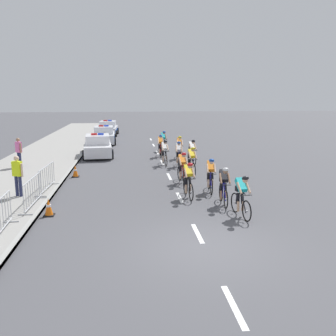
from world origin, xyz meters
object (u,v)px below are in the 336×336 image
(cyclist_fourth, at_px, (211,174))
(cyclist_ninth, at_px, (179,147))
(cyclist_fifth, at_px, (182,167))
(police_car_second, at_px, (104,136))
(cyclist_second, at_px, (224,185))
(traffic_cone_near, at_px, (49,207))
(crowd_barrier_rear, at_px, (47,178))
(cyclist_seventh, at_px, (179,153))
(cyclist_eighth, at_px, (192,151))
(crowd_barrier_middle, at_px, (33,192))
(cyclist_sixth, at_px, (192,160))
(cyclist_lead, at_px, (241,195))
(cyclist_eleventh, at_px, (163,141))
(crowd_barrier_front, at_px, (0,218))
(police_car_third, at_px, (108,129))
(cyclist_third, at_px, (188,179))
(spectator_closest, at_px, (18,173))
(cyclist_twelfth, at_px, (160,145))
(cyclist_tenth, at_px, (165,152))
(spectator_back, at_px, (19,150))
(traffic_cone_mid, at_px, (75,171))
(police_car_nearest, at_px, (98,146))

(cyclist_fourth, distance_m, cyclist_ninth, 8.59)
(cyclist_fifth, xyz_separation_m, police_car_second, (-4.67, 15.03, -0.11))
(cyclist_second, xyz_separation_m, traffic_cone_near, (-6.46, -0.64, -0.48))
(crowd_barrier_rear, bearing_deg, cyclist_seventh, 39.03)
(cyclist_ninth, bearing_deg, cyclist_fourth, -88.73)
(cyclist_eighth, bearing_deg, cyclist_ninth, 103.49)
(cyclist_fifth, relative_size, crowd_barrier_middle, 0.74)
(cyclist_eighth, relative_size, crowd_barrier_middle, 0.74)
(cyclist_sixth, distance_m, police_car_second, 14.38)
(cyclist_lead, bearing_deg, cyclist_eleventh, 94.72)
(crowd_barrier_front, bearing_deg, police_car_second, 85.47)
(police_car_third, distance_m, traffic_cone_near, 25.80)
(cyclist_third, bearing_deg, crowd_barrier_rear, 166.44)
(police_car_third, bearing_deg, traffic_cone_near, -91.60)
(crowd_barrier_front, bearing_deg, cyclist_fourth, 31.70)
(police_car_third, bearing_deg, cyclist_eighth, -70.36)
(cyclist_lead, distance_m, cyclist_seventh, 9.32)
(cyclist_second, bearing_deg, police_car_second, 107.00)
(cyclist_seventh, bearing_deg, police_car_second, 114.75)
(cyclist_ninth, distance_m, spectator_closest, 11.82)
(crowd_barrier_front, height_order, crowd_barrier_middle, same)
(cyclist_second, xyz_separation_m, cyclist_twelfth, (-1.46, 11.37, 0.00))
(cyclist_tenth, xyz_separation_m, spectator_back, (-8.36, -0.37, 0.30))
(cyclist_sixth, height_order, crowd_barrier_front, cyclist_sixth)
(cyclist_seventh, xyz_separation_m, crowd_barrier_rear, (-6.48, -5.25, -0.14))
(cyclist_eighth, height_order, traffic_cone_near, cyclist_eighth)
(cyclist_fifth, relative_size, cyclist_twelfth, 1.00)
(crowd_barrier_middle, distance_m, spectator_closest, 1.78)
(cyclist_third, relative_size, cyclist_eleventh, 1.00)
(cyclist_lead, relative_size, traffic_cone_mid, 2.68)
(cyclist_lead, bearing_deg, cyclist_fifth, 104.15)
(cyclist_third, relative_size, police_car_nearest, 0.38)
(cyclist_lead, height_order, cyclist_twelfth, same)
(crowd_barrier_middle, bearing_deg, cyclist_lead, -12.70)
(cyclist_lead, bearing_deg, cyclist_ninth, 92.49)
(police_car_nearest, bearing_deg, cyclist_eighth, -31.27)
(cyclist_lead, bearing_deg, spectator_back, 136.81)
(police_car_second, distance_m, crowd_barrier_rear, 16.28)
(cyclist_tenth, xyz_separation_m, crowd_barrier_middle, (-5.71, -8.15, -0.14))
(cyclist_third, bearing_deg, police_car_second, 104.43)
(cyclist_lead, xyz_separation_m, crowd_barrier_middle, (-7.43, 1.67, -0.14))
(cyclist_eighth, xyz_separation_m, police_car_third, (-5.95, 16.68, -0.11))
(traffic_cone_near, bearing_deg, cyclist_fourth, 21.95)
(cyclist_second, bearing_deg, cyclist_seventh, 95.02)
(cyclist_sixth, distance_m, traffic_cone_mid, 6.08)
(cyclist_third, xyz_separation_m, crowd_barrier_rear, (-5.97, 1.44, -0.14))
(cyclist_fourth, bearing_deg, police_car_third, 103.68)
(cyclist_seventh, xyz_separation_m, police_car_third, (-5.05, 17.34, -0.11))
(cyclist_eighth, xyz_separation_m, cyclist_twelfth, (-1.68, 2.91, 0.00))
(police_car_nearest, distance_m, crowd_barrier_front, 14.79)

